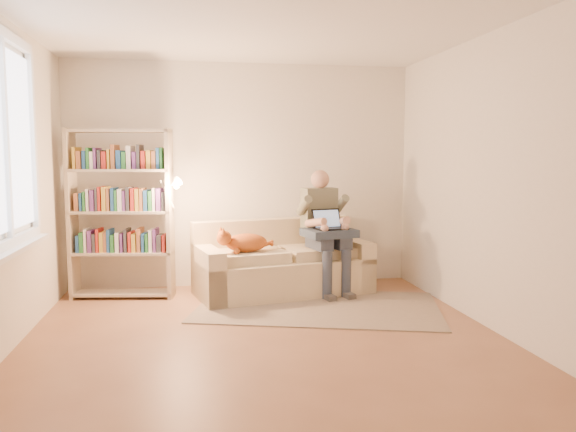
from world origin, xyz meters
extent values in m
plane|color=brown|center=(0.00, 0.00, 0.00)|extent=(4.50, 4.50, 0.00)
cube|color=white|center=(0.00, 0.00, 2.60)|extent=(4.00, 4.50, 0.02)
cube|color=silver|center=(2.00, 0.00, 1.30)|extent=(0.02, 4.50, 2.60)
cube|color=silver|center=(0.00, 2.25, 1.30)|extent=(4.00, 0.02, 2.60)
cube|color=silver|center=(0.00, -2.25, 1.30)|extent=(4.00, 0.02, 2.60)
plane|color=white|center=(-1.97, 0.20, 1.65)|extent=(0.00, 1.50, 1.50)
cube|color=white|center=(-1.96, 0.20, 2.44)|extent=(0.05, 1.50, 0.08)
cube|color=white|center=(-1.96, 0.20, 0.86)|extent=(0.05, 1.50, 0.08)
cube|color=white|center=(-1.96, 0.20, 1.65)|extent=(0.04, 0.05, 1.50)
cube|color=white|center=(-1.92, 0.20, 0.81)|extent=(0.12, 1.52, 0.04)
cube|color=beige|center=(0.40, 1.70, 0.20)|extent=(2.03, 1.23, 0.40)
cube|color=beige|center=(0.33, 2.02, 0.60)|extent=(1.89, 0.58, 0.41)
cube|color=beige|center=(-0.43, 1.52, 0.28)|extent=(0.36, 0.87, 0.57)
cube|color=beige|center=(1.23, 1.88, 0.28)|extent=(0.36, 0.87, 0.57)
cube|color=beige|center=(-0.01, 1.57, 0.45)|extent=(0.90, 0.72, 0.11)
cube|color=beige|center=(0.83, 1.74, 0.45)|extent=(0.90, 0.72, 0.11)
cube|color=slate|center=(0.84, 1.82, 0.91)|extent=(0.41, 0.28, 0.52)
sphere|color=tan|center=(0.84, 1.80, 1.27)|extent=(0.21, 0.21, 0.21)
cube|color=#373F4D|center=(0.78, 1.55, 0.60)|extent=(0.24, 0.45, 0.16)
cube|color=#373F4D|center=(1.00, 1.60, 0.60)|extent=(0.24, 0.45, 0.16)
cylinder|color=#373F4D|center=(0.82, 1.35, 0.26)|extent=(0.11, 0.11, 0.53)
cylinder|color=#373F4D|center=(1.04, 1.40, 0.26)|extent=(0.11, 0.11, 0.53)
ellipsoid|color=orange|center=(0.00, 1.54, 0.61)|extent=(0.48, 0.32, 0.20)
sphere|color=orange|center=(-0.24, 1.45, 0.68)|extent=(0.16, 0.16, 0.16)
cylinder|color=orange|center=(0.22, 1.63, 0.57)|extent=(0.22, 0.09, 0.06)
cube|color=#2C394D|center=(0.87, 1.56, 0.69)|extent=(0.60, 0.53, 0.09)
cube|color=black|center=(0.87, 1.52, 0.74)|extent=(0.37, 0.29, 0.02)
cube|color=black|center=(0.85, 1.63, 0.84)|extent=(0.34, 0.16, 0.21)
plane|color=#8CA5CC|center=(0.85, 1.63, 0.84)|extent=(0.32, 0.17, 0.28)
cube|color=#B8A78B|center=(-1.85, 1.90, 0.91)|extent=(0.08, 0.28, 1.82)
cube|color=#B8A78B|center=(-0.82, 1.74, 0.91)|extent=(0.08, 0.28, 1.82)
cube|color=#B8A78B|center=(-1.33, 1.82, 0.05)|extent=(1.11, 0.43, 0.03)
cube|color=#B8A78B|center=(-1.33, 1.82, 0.49)|extent=(1.11, 0.43, 0.03)
cube|color=#B8A78B|center=(-1.33, 1.82, 0.93)|extent=(1.11, 0.43, 0.03)
cube|color=#B8A78B|center=(-1.33, 1.82, 1.38)|extent=(1.11, 0.43, 0.03)
cube|color=#B8A78B|center=(-1.33, 1.82, 1.79)|extent=(1.11, 0.43, 0.03)
cube|color=silver|center=(-1.33, 1.82, 0.61)|extent=(0.95, 0.36, 0.22)
cube|color=#66337F|center=(-1.33, 1.82, 1.06)|extent=(0.95, 0.36, 0.22)
cube|color=#333338|center=(-1.33, 1.82, 1.50)|extent=(0.95, 0.36, 0.22)
cylinder|color=white|center=(-0.90, 1.75, 0.97)|extent=(0.10, 0.10, 0.04)
cone|color=white|center=(-0.76, 1.61, 1.24)|extent=(0.14, 0.16, 0.15)
cube|color=gray|center=(0.65, 1.06, 0.01)|extent=(2.71, 2.04, 0.01)
camera|label=1|loc=(-0.58, -4.36, 1.51)|focal=35.00mm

